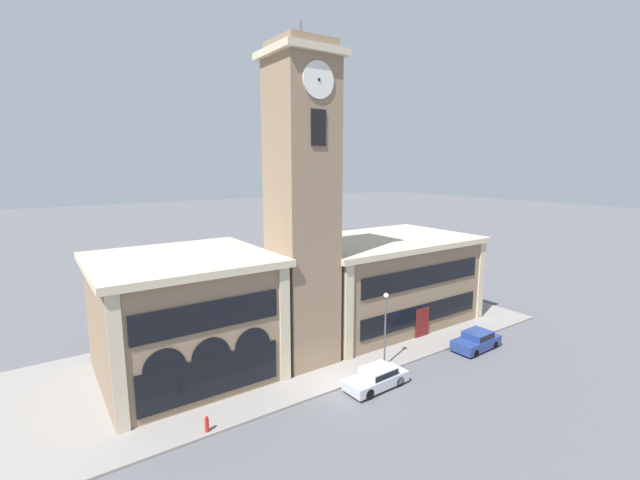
{
  "coord_description": "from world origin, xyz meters",
  "views": [
    {
      "loc": [
        -15.38,
        -19.77,
        13.91
      ],
      "look_at": [
        0.14,
        2.8,
        9.12
      ],
      "focal_mm": 24.0,
      "sensor_mm": 36.0,
      "label": 1
    }
  ],
  "objects_px": {
    "parked_car_near": "(377,377)",
    "fire_hydrant": "(207,424)",
    "parked_car_mid": "(476,340)",
    "street_lamp": "(386,318)"
  },
  "relations": [
    {
      "from": "fire_hydrant",
      "to": "street_lamp",
      "type": "bearing_deg",
      "value": 1.14
    },
    {
      "from": "street_lamp",
      "to": "fire_hydrant",
      "type": "bearing_deg",
      "value": -178.86
    },
    {
      "from": "parked_car_near",
      "to": "parked_car_mid",
      "type": "xyz_separation_m",
      "value": [
        10.19,
        -0.0,
        0.03
      ]
    },
    {
      "from": "parked_car_mid",
      "to": "street_lamp",
      "type": "bearing_deg",
      "value": -14.28
    },
    {
      "from": "parked_car_near",
      "to": "fire_hydrant",
      "type": "height_order",
      "value": "parked_car_near"
    },
    {
      "from": "parked_car_mid",
      "to": "parked_car_near",
      "type": "bearing_deg",
      "value": -2.23
    },
    {
      "from": "parked_car_near",
      "to": "parked_car_mid",
      "type": "bearing_deg",
      "value": 177.77
    },
    {
      "from": "parked_car_mid",
      "to": "street_lamp",
      "type": "distance_m",
      "value": 8.65
    },
    {
      "from": "parked_car_near",
      "to": "fire_hydrant",
      "type": "xyz_separation_m",
      "value": [
        -10.56,
        1.45,
        -0.13
      ]
    },
    {
      "from": "street_lamp",
      "to": "fire_hydrant",
      "type": "xyz_separation_m",
      "value": [
        -12.8,
        -0.25,
        -3.08
      ]
    }
  ]
}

